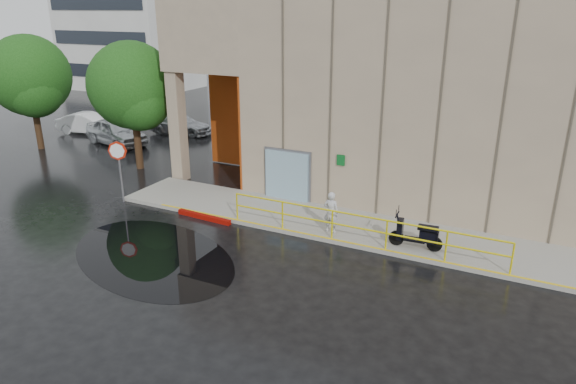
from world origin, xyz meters
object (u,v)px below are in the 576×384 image
at_px(person, 331,212).
at_px(car_a, 116,132).
at_px(tree_far, 31,79).
at_px(stop_sign, 118,158).
at_px(red_curb, 204,217).
at_px(car_c, 180,125).
at_px(scooter, 417,227).
at_px(tree_near, 134,89).
at_px(car_b, 89,123).

relative_size(person, car_a, 0.34).
relative_size(person, tree_far, 0.24).
height_order(person, stop_sign, stop_sign).
xyz_separation_m(red_curb, car_c, (-9.53, 10.97, 0.51)).
relative_size(red_curb, car_c, 0.58).
height_order(scooter, tree_far, tree_far).
xyz_separation_m(tree_near, tree_far, (-7.72, 0.42, -0.02)).
bearing_deg(tree_far, red_curb, -17.11).
bearing_deg(car_a, car_b, 84.32).
distance_m(car_a, car_c, 4.22).
xyz_separation_m(person, scooter, (2.99, 0.04, 0.02)).
xyz_separation_m(person, car_a, (-16.11, 6.37, -0.14)).
bearing_deg(tree_near, scooter, -12.48).
height_order(tree_near, tree_far, tree_far).
height_order(person, tree_far, tree_far).
xyz_separation_m(person, tree_near, (-11.48, 3.24, 3.06)).
bearing_deg(person, tree_near, -15.67).
height_order(car_a, car_b, car_a).
height_order(red_curb, car_c, car_c).
relative_size(car_b, car_c, 0.97).
relative_size(car_b, tree_near, 0.64).
relative_size(person, scooter, 0.85).
relative_size(stop_sign, tree_far, 0.41).
bearing_deg(stop_sign, car_b, 141.10).
bearing_deg(tree_far, car_a, 41.13).
distance_m(red_curb, car_b, 17.04).
bearing_deg(tree_far, tree_near, -3.12).
xyz_separation_m(stop_sign, car_a, (-7.13, 7.08, -1.13)).
bearing_deg(person, car_a, -21.47).
bearing_deg(red_curb, scooter, 5.64).
height_order(stop_sign, tree_far, tree_far).
bearing_deg(red_curb, car_c, 130.99).
bearing_deg(car_a, tree_far, 145.80).
bearing_deg(car_b, stop_sign, -140.11).
distance_m(person, car_a, 17.32).
distance_m(scooter, tree_near, 15.13).
relative_size(person, red_curb, 0.62).
relative_size(stop_sign, tree_near, 0.42).
bearing_deg(tree_far, car_b, 96.91).
bearing_deg(car_c, red_curb, -144.52).
distance_m(stop_sign, car_c, 12.30).
bearing_deg(red_curb, car_b, 150.31).
relative_size(car_a, tree_far, 0.71).
distance_m(scooter, stop_sign, 12.03).
xyz_separation_m(car_a, car_c, (1.68, 3.86, -0.16)).
xyz_separation_m(stop_sign, tree_near, (-2.51, 3.96, 2.07)).
relative_size(car_a, car_b, 1.12).
bearing_deg(car_c, scooter, -125.84).
height_order(scooter, car_a, car_a).
relative_size(scooter, stop_sign, 0.68).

